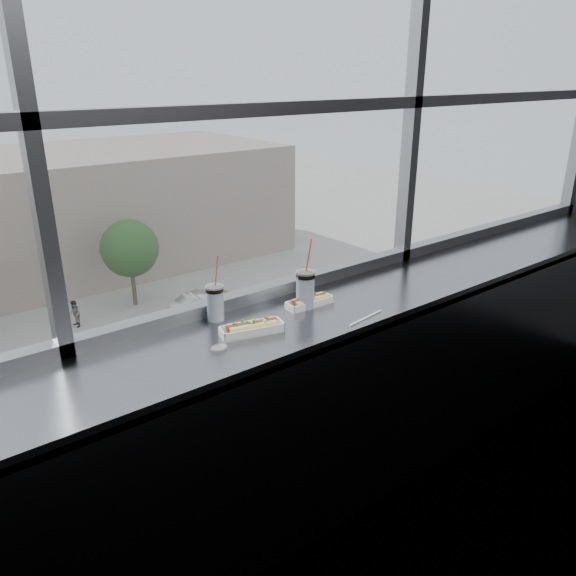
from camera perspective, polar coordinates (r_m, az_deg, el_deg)
wall_back_lower at (r=3.07m, az=-1.96°, el=-10.43°), size 6.00×0.00×6.00m
window_glass at (r=2.63m, az=-2.76°, el=24.26°), size 6.00×0.00×6.00m
window_mullions at (r=2.62m, az=-2.48°, el=24.28°), size 6.00×0.08×2.40m
counter at (r=2.63m, az=1.44°, el=-3.25°), size 6.00×0.55×0.06m
counter_fascia at (r=2.73m, az=4.85°, el=-15.01°), size 6.00×0.04×1.04m
hotdog_tray_left at (r=2.42m, az=-3.69°, el=-4.04°), size 0.29×0.16×0.07m
hotdog_tray_right at (r=2.70m, az=2.20°, el=-1.34°), size 0.24×0.09×0.06m
soda_cup_left at (r=2.55m, az=-7.42°, el=-1.33°), size 0.08×0.08×0.31m
soda_cup_right at (r=2.65m, az=1.77°, el=0.03°), size 0.09×0.09×0.35m
loose_straw at (r=2.59m, az=7.92°, el=-3.01°), size 0.23×0.04×0.01m
wrapper at (r=2.31m, az=-7.03°, el=-6.01°), size 0.09×0.06×0.02m
car_near_d at (r=23.01m, az=-13.14°, el=-10.72°), size 3.11×6.95×2.28m
car_far_c at (r=32.22m, az=-8.38°, el=-1.21°), size 2.44×5.64×1.86m
car_near_e at (r=26.98m, az=3.13°, el=-5.19°), size 2.86×6.73×2.23m
pedestrian_c at (r=32.60m, az=-20.88°, el=-2.25°), size 0.61×0.81×1.82m
tree_right at (r=33.77m, az=-15.78°, el=3.89°), size 3.36×3.36×5.25m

